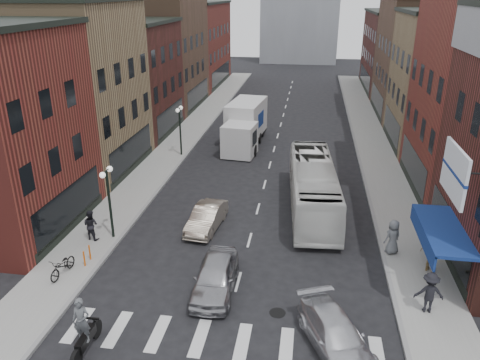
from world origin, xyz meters
name	(u,v)px	position (x,y,z in m)	size (l,w,h in m)	color
ground	(235,295)	(0.00, 0.00, 0.00)	(160.00, 160.00, 0.00)	black
sidewalk_left	(181,140)	(-8.50, 22.00, 0.07)	(3.00, 74.00, 0.15)	gray
sidewalk_right	(374,149)	(8.50, 22.00, 0.07)	(3.00, 74.00, 0.15)	gray
curb_left	(198,142)	(-7.00, 22.00, 0.00)	(0.20, 74.00, 0.16)	gray
curb_right	(356,149)	(7.00, 22.00, 0.00)	(0.20, 74.00, 0.16)	gray
crosswalk_stripes	(222,340)	(0.00, -3.00, 0.00)	(12.00, 2.20, 0.01)	silver
bldg_left_mid_a	(60,88)	(-14.99, 14.00, 6.15)	(10.30, 10.20, 12.30)	olive
bldg_left_mid_b	(116,78)	(-14.99, 24.00, 5.15)	(10.30, 10.20, 10.30)	#431E18
bldg_left_far_a	(154,48)	(-14.99, 35.00, 6.65)	(10.30, 12.20, 13.30)	brown
bldg_left_far_b	(186,44)	(-14.99, 49.00, 5.65)	(10.30, 16.20, 11.30)	maroon
bldg_right_mid_b	(459,82)	(14.99, 24.00, 5.65)	(10.30, 10.20, 11.30)	olive
bldg_right_far_a	(431,58)	(14.99, 35.00, 6.15)	(10.30, 12.20, 12.30)	brown
bldg_right_far_b	(406,52)	(14.99, 49.00, 5.15)	(10.30, 16.20, 10.30)	#431E18
awning_blue	(439,231)	(8.93, 2.50, 2.63)	(1.80, 5.00, 0.78)	navy
billboard_sign	(457,174)	(8.59, 0.50, 6.13)	(1.52, 3.00, 3.70)	black
streetlamp_near	(108,190)	(-7.40, 4.00, 2.91)	(0.32, 1.22, 4.11)	black
streetlamp_far	(180,122)	(-7.40, 18.00, 2.91)	(0.32, 1.22, 4.11)	black
bike_rack	(87,255)	(-7.60, 1.30, 0.55)	(0.08, 0.68, 0.80)	#D8590C
box_truck	(245,126)	(-2.66, 21.56, 1.83)	(3.19, 8.73, 3.70)	silver
motorcycle_rider	(83,328)	(-4.93, -4.42, 1.14)	(0.68, 2.39, 2.43)	black
transit_bus	(313,187)	(3.33, 9.48, 1.52)	(2.55, 10.91, 3.04)	silver
sedan_left_near	(215,276)	(-0.91, 0.17, 0.76)	(1.79, 4.45, 1.52)	#A6A6AB
sedan_left_far	(207,218)	(-2.61, 6.00, 0.67)	(1.42, 4.07, 1.34)	#BFAF9B
curb_car	(336,335)	(4.33, -2.82, 0.66)	(1.85, 4.54, 1.32)	silver
parked_bicycle	(63,266)	(-8.24, 0.12, 0.64)	(0.64, 1.85, 0.97)	black
ped_left_solo	(91,225)	(-8.43, 3.59, 0.99)	(0.82, 0.47, 1.69)	black
ped_right_a	(429,293)	(8.20, -0.10, 1.07)	(1.19, 0.59, 1.84)	black
ped_right_b	(433,253)	(9.03, 3.09, 1.14)	(1.16, 0.58, 1.98)	olive
ped_right_c	(393,237)	(7.40, 4.55, 1.07)	(0.90, 0.59, 1.85)	slate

